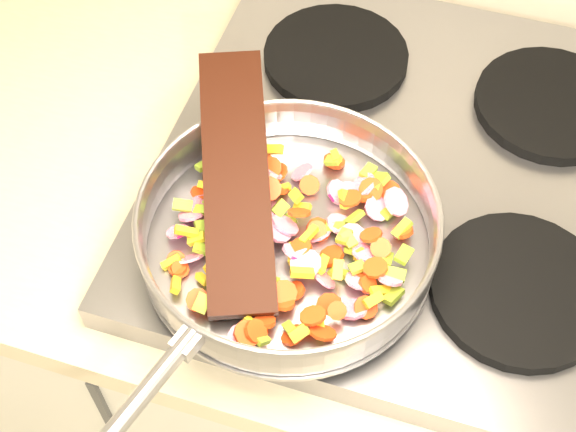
% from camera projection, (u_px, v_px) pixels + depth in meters
% --- Properties ---
extents(cooktop, '(0.60, 0.60, 0.04)m').
position_uv_depth(cooktop, '(415.00, 175.00, 0.97)').
color(cooktop, '#939399').
rests_on(cooktop, counter_top).
extents(grate_fl, '(0.19, 0.19, 0.02)m').
position_uv_depth(grate_fl, '(269.00, 224.00, 0.90)').
color(grate_fl, black).
rests_on(grate_fl, cooktop).
extents(grate_fr, '(0.19, 0.19, 0.02)m').
position_uv_depth(grate_fr, '(519.00, 290.00, 0.85)').
color(grate_fr, black).
rests_on(grate_fr, cooktop).
extents(grate_bl, '(0.19, 0.19, 0.02)m').
position_uv_depth(grate_bl, '(336.00, 57.00, 1.05)').
color(grate_bl, black).
rests_on(grate_bl, cooktop).
extents(grate_br, '(0.19, 0.19, 0.02)m').
position_uv_depth(grate_br, '(551.00, 104.00, 1.00)').
color(grate_br, black).
rests_on(grate_br, cooktop).
extents(saute_pan, '(0.37, 0.52, 0.06)m').
position_uv_depth(saute_pan, '(287.00, 229.00, 0.84)').
color(saute_pan, '#9E9EA5').
rests_on(saute_pan, grate_fl).
extents(vegetable_heap, '(0.27, 0.28, 0.05)m').
position_uv_depth(vegetable_heap, '(293.00, 237.00, 0.85)').
color(vegetable_heap, '#E11562').
rests_on(vegetable_heap, saute_pan).
extents(wooden_spatula, '(0.18, 0.31, 0.08)m').
position_uv_depth(wooden_spatula, '(236.00, 177.00, 0.86)').
color(wooden_spatula, black).
rests_on(wooden_spatula, saute_pan).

